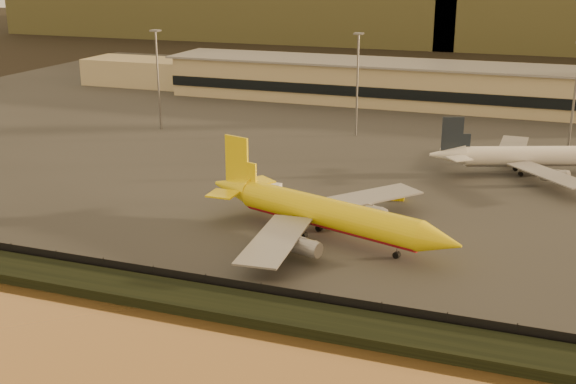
% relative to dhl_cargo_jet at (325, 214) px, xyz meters
% --- Properties ---
extents(ground, '(900.00, 900.00, 0.00)m').
position_rel_dhl_cargo_jet_xyz_m(ground, '(-3.31, -10.57, -4.37)').
color(ground, black).
rests_on(ground, ground).
extents(embankment, '(320.00, 7.00, 1.40)m').
position_rel_dhl_cargo_jet_xyz_m(embankment, '(-3.31, -27.57, -3.67)').
color(embankment, black).
rests_on(embankment, ground).
extents(tarmac, '(320.00, 220.00, 0.20)m').
position_rel_dhl_cargo_jet_xyz_m(tarmac, '(-3.31, 84.43, -4.27)').
color(tarmac, '#2D2D2D').
rests_on(tarmac, ground).
extents(perimeter_fence, '(300.00, 0.05, 2.20)m').
position_rel_dhl_cargo_jet_xyz_m(perimeter_fence, '(-3.31, -23.57, -3.07)').
color(perimeter_fence, black).
rests_on(perimeter_fence, tarmac).
extents(terminal_building, '(202.00, 25.00, 12.60)m').
position_rel_dhl_cargo_jet_xyz_m(terminal_building, '(-17.83, 114.98, 1.88)').
color(terminal_building, tan).
rests_on(terminal_building, tarmac).
extents(apron_light_masts, '(152.20, 12.20, 25.40)m').
position_rel_dhl_cargo_jet_xyz_m(apron_light_masts, '(11.69, 64.43, 11.33)').
color(apron_light_masts, slate).
rests_on(apron_light_masts, tarmac).
extents(dhl_cargo_jet, '(45.74, 43.63, 13.96)m').
position_rel_dhl_cargo_jet_xyz_m(dhl_cargo_jet, '(0.00, 0.00, 0.00)').
color(dhl_cargo_jet, yellow).
rests_on(dhl_cargo_jet, tarmac).
extents(white_narrowbody_jet, '(40.27, 38.07, 12.00)m').
position_rel_dhl_cargo_jet_xyz_m(white_narrowbody_jet, '(29.06, 49.27, -0.59)').
color(white_narrowbody_jet, white).
rests_on(white_narrowbody_jet, tarmac).
extents(gse_vehicle_yellow, '(3.70, 1.96, 1.60)m').
position_rel_dhl_cargo_jet_xyz_m(gse_vehicle_yellow, '(6.49, 22.95, -3.37)').
color(gse_vehicle_yellow, yellow).
rests_on(gse_vehicle_yellow, tarmac).
extents(gse_vehicle_white, '(3.90, 1.89, 1.72)m').
position_rel_dhl_cargo_jet_xyz_m(gse_vehicle_white, '(-16.66, 19.42, -3.31)').
color(gse_vehicle_white, white).
rests_on(gse_vehicle_white, tarmac).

